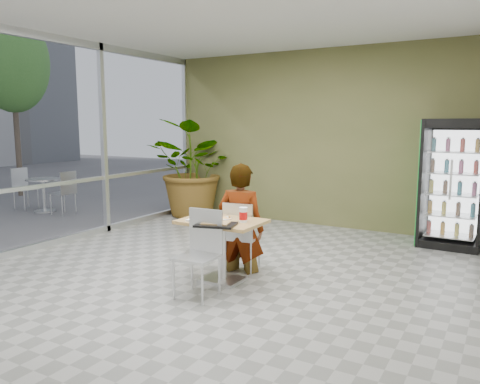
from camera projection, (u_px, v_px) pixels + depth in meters
name	position (u px, v px, depth m)	size (l,w,h in m)	color
ground	(214.00, 277.00, 5.75)	(7.00, 7.00, 0.00)	gray
room_envelope	(213.00, 147.00, 5.52)	(6.00, 7.00, 3.20)	silver
storefront_frame	(45.00, 142.00, 7.00)	(0.10, 7.00, 3.20)	silver
dining_table	(222.00, 238.00, 5.55)	(0.96, 0.68, 0.75)	#AB8949
chair_far	(240.00, 231.00, 5.93)	(0.46, 0.46, 0.90)	silver
chair_near	(201.00, 246.00, 5.12)	(0.44, 0.44, 0.95)	silver
seated_woman	(241.00, 229.00, 5.97)	(0.62, 0.40, 1.69)	black
pizza_plate	(223.00, 218.00, 5.58)	(0.29, 0.25, 0.03)	white
soda_cup	(243.00, 215.00, 5.38)	(0.10, 0.10, 0.17)	white
napkin_stack	(195.00, 220.00, 5.47)	(0.16, 0.16, 0.02)	white
cafeteria_tray	(216.00, 225.00, 5.20)	(0.43, 0.32, 0.02)	black
beverage_fridge	(453.00, 184.00, 7.07)	(0.91, 0.71, 1.95)	black
potted_plant	(195.00, 168.00, 9.42)	(1.76, 1.52, 1.96)	#376C2B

